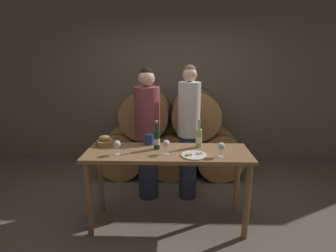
% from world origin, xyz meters
% --- Properties ---
extents(ground_plane, '(10.00, 10.00, 0.00)m').
position_xyz_m(ground_plane, '(0.00, 0.00, 0.00)').
color(ground_plane, '#665E51').
extents(stone_wall_back, '(10.00, 0.12, 3.20)m').
position_xyz_m(stone_wall_back, '(0.00, 2.06, 1.60)').
color(stone_wall_back, '#706656').
rests_on(stone_wall_back, ground_plane).
extents(barrel_stack, '(2.29, 0.93, 1.39)m').
position_xyz_m(barrel_stack, '(-0.00, 1.48, 0.62)').
color(barrel_stack, '#A87A47').
rests_on(barrel_stack, ground_plane).
extents(tasting_table, '(1.76, 0.58, 0.88)m').
position_xyz_m(tasting_table, '(0.00, 0.00, 0.75)').
color(tasting_table, olive).
rests_on(tasting_table, ground_plane).
extents(person_left, '(0.33, 0.33, 1.75)m').
position_xyz_m(person_left, '(-0.28, 0.62, 0.90)').
color(person_left, '#2D334C').
rests_on(person_left, ground_plane).
extents(person_right, '(0.28, 0.28, 1.78)m').
position_xyz_m(person_right, '(0.25, 0.62, 0.92)').
color(person_right, '#2D334C').
rests_on(person_right, ground_plane).
extents(wine_bottle_red, '(0.07, 0.07, 0.32)m').
position_xyz_m(wine_bottle_red, '(-0.12, 0.07, 0.99)').
color(wine_bottle_red, '#193819').
rests_on(wine_bottle_red, tasting_table).
extents(wine_bottle_white, '(0.07, 0.07, 0.32)m').
position_xyz_m(wine_bottle_white, '(0.34, 0.15, 0.99)').
color(wine_bottle_white, '#ADBC7F').
rests_on(wine_bottle_white, tasting_table).
extents(blue_crock, '(0.12, 0.12, 0.12)m').
position_xyz_m(blue_crock, '(-0.22, 0.23, 0.95)').
color(blue_crock, navy).
rests_on(blue_crock, tasting_table).
extents(bread_basket, '(0.19, 0.19, 0.12)m').
position_xyz_m(bread_basket, '(-0.73, 0.18, 0.93)').
color(bread_basket, '#A87F4C').
rests_on(bread_basket, tasting_table).
extents(cheese_plate, '(0.26, 0.26, 0.04)m').
position_xyz_m(cheese_plate, '(0.27, -0.13, 0.89)').
color(cheese_plate, white).
rests_on(cheese_plate, tasting_table).
extents(wine_glass_far_left, '(0.08, 0.08, 0.15)m').
position_xyz_m(wine_glass_far_left, '(-0.52, -0.11, 0.99)').
color(wine_glass_far_left, white).
rests_on(wine_glass_far_left, tasting_table).
extents(wine_glass_left, '(0.08, 0.08, 0.15)m').
position_xyz_m(wine_glass_left, '(-0.01, -0.08, 0.99)').
color(wine_glass_left, white).
rests_on(wine_glass_left, tasting_table).
extents(wine_glass_center, '(0.08, 0.08, 0.15)m').
position_xyz_m(wine_glass_center, '(0.54, -0.14, 0.99)').
color(wine_glass_center, white).
rests_on(wine_glass_center, tasting_table).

